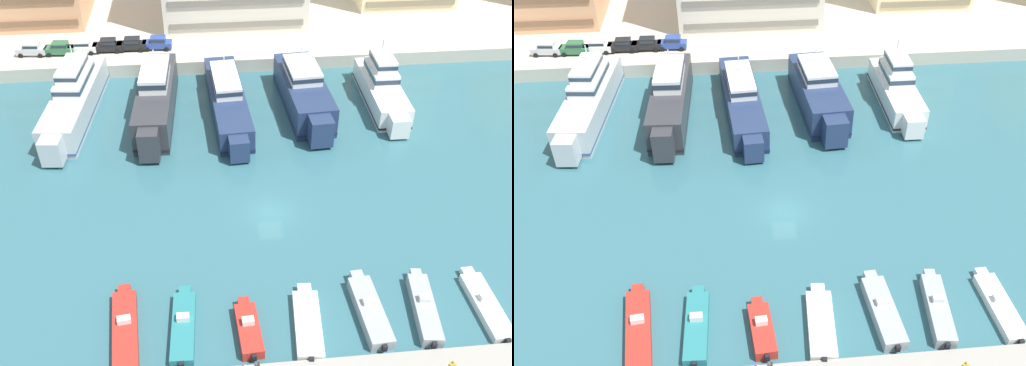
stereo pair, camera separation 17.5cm
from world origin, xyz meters
TOP-DOWN VIEW (x-y plane):
  - ground_plane at (0.00, 0.00)m, footprint 400.00×400.00m
  - yacht_silver_far_left at (-21.79, 20.28)m, footprint 5.99×21.57m
  - yacht_charcoal_left at (-11.86, 19.16)m, footprint 4.86×20.16m
  - yacht_navy_mid_left at (-3.16, 19.04)m, footprint 5.23×21.50m
  - yacht_navy_center_left at (6.38, 19.30)m, footprint 5.78×18.47m
  - yacht_white_center at (16.42, 19.77)m, footprint 4.17×16.83m
  - motorboat_red_far_left at (-13.20, -13.17)m, footprint 2.63×8.74m
  - motorboat_teal_left at (-8.60, -13.29)m, footprint 2.06×7.73m
  - motorboat_red_mid_left at (-3.45, -14.13)m, footprint 2.07×5.91m
  - motorboat_white_center_left at (1.34, -13.90)m, footprint 2.62×7.62m
  - motorboat_grey_center at (6.56, -13.26)m, footprint 2.33×7.98m
  - motorboat_grey_center_right at (11.08, -13.45)m, footprint 2.44×7.83m
  - motorboat_white_mid_right at (16.36, -13.52)m, footprint 2.15×7.91m
  - car_silver_far_left at (-29.50, 33.84)m, footprint 4.24×2.22m
  - car_green_left at (-25.64, 33.66)m, footprint 4.23×2.20m
  - car_white_mid_left at (-22.63, 33.89)m, footprint 4.18×2.08m
  - car_black_center_left at (-19.10, 34.02)m, footprint 4.12×1.97m
  - car_black_center at (-15.78, 34.11)m, footprint 4.15×2.02m
  - car_blue_center_right at (-12.18, 34.13)m, footprint 4.20×2.14m
  - bollard_west_mid at (-2.99, -17.66)m, footprint 0.20×0.20m

SIDE VIEW (x-z plane):
  - ground_plane at x=0.00m, z-range 0.00..0.00m
  - motorboat_white_mid_right at x=16.36m, z-range -0.23..1.02m
  - motorboat_white_center_left at x=1.34m, z-range -0.02..0.83m
  - motorboat_teal_left at x=-8.60m, z-range -0.25..1.15m
  - motorboat_red_far_left at x=-13.20m, z-range -0.23..1.19m
  - motorboat_red_mid_left at x=-3.45m, z-range -0.25..1.32m
  - motorboat_grey_center at x=6.56m, z-range -0.21..1.33m
  - motorboat_grey_center_right at x=11.08m, z-range -0.22..1.35m
  - bollard_west_mid at x=-2.99m, z-range 0.58..1.19m
  - yacht_navy_mid_left at x=-3.16m, z-range -1.33..5.01m
  - yacht_white_center at x=16.42m, z-range -1.78..5.97m
  - yacht_navy_center_left at x=6.38m, z-range -1.34..5.78m
  - yacht_silver_far_left at x=-21.79m, z-range -1.73..6.34m
  - yacht_charcoal_left at x=-11.86m, z-range -1.39..6.24m
  - car_silver_far_left at x=-29.50m, z-range 1.96..3.76m
  - car_green_left at x=-25.64m, z-range 1.96..3.76m
  - car_white_mid_left at x=-22.63m, z-range 1.96..3.76m
  - car_black_center_left at x=-19.10m, z-range 1.96..3.76m
  - car_black_center at x=-15.78m, z-range 1.96..3.76m
  - car_blue_center_right at x=-12.18m, z-range 1.96..3.76m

